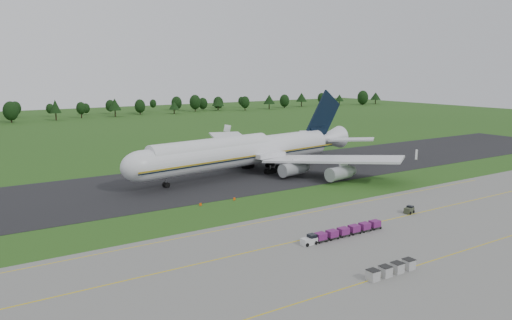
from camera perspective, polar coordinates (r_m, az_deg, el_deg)
ground at (r=105.98m, az=0.68°, el=-5.18°), size 600.00×600.00×0.00m
apron at (r=81.26m, az=14.29°, el=-10.37°), size 300.00×52.00×0.06m
taxiway at (r=129.53m, az=-6.20°, el=-2.37°), size 300.00×40.00×0.08m
apron_markings at (r=85.83m, az=10.82°, el=-9.08°), size 300.00×30.20×0.01m
tree_line at (r=314.60m, az=-18.86°, el=5.70°), size 528.52×23.19×11.71m
aircraft at (r=136.97m, az=-1.17°, el=1.05°), size 79.08×75.89×22.12m
baggage_train at (r=87.47m, az=9.78°, el=-8.11°), size 17.45×1.58×1.52m
utility_cart at (r=104.39m, az=17.09°, el=-5.53°), size 2.36×1.75×1.16m
uld_row at (r=73.64m, az=15.21°, el=-11.97°), size 8.72×1.52×1.50m
edge_markers at (r=107.96m, az=-4.39°, el=-4.77°), size 8.78×0.30×0.60m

